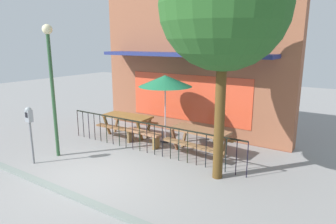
% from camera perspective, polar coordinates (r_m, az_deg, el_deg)
% --- Properties ---
extents(ground, '(40.00, 40.00, 0.00)m').
position_cam_1_polar(ground, '(7.90, -13.57, -12.20)').
color(ground, gray).
extents(pub_storefront, '(7.51, 1.48, 5.62)m').
position_cam_1_polar(pub_storefront, '(10.99, 4.44, 10.33)').
color(pub_storefront, maroon).
rests_on(pub_storefront, ground).
extents(patio_fence_front, '(6.33, 0.04, 0.97)m').
position_cam_1_polar(patio_fence_front, '(9.11, -4.09, -3.91)').
color(patio_fence_front, black).
rests_on(patio_fence_front, ground).
extents(picnic_table_left, '(1.87, 1.45, 0.79)m').
position_cam_1_polar(picnic_table_left, '(10.86, -7.79, -1.48)').
color(picnic_table_left, olive).
rests_on(picnic_table_left, ground).
extents(picnic_table_right, '(1.91, 1.50, 0.79)m').
position_cam_1_polar(picnic_table_right, '(9.10, 6.08, -4.32)').
color(picnic_table_right, '#906140').
rests_on(picnic_table_right, ground).
extents(patio_umbrella, '(1.78, 1.78, 2.29)m').
position_cam_1_polar(patio_umbrella, '(9.87, -0.54, 5.92)').
color(patio_umbrella, black).
rests_on(patio_umbrella, ground).
extents(patio_bench, '(1.42, 0.39, 0.48)m').
position_cam_1_polar(patio_bench, '(9.89, -4.87, -4.42)').
color(patio_bench, '#A7704E').
rests_on(patio_bench, ground).
extents(parking_meter_near, '(0.18, 0.17, 1.63)m').
position_cam_1_polar(parking_meter_near, '(8.97, -25.04, -1.45)').
color(parking_meter_near, slate).
rests_on(parking_meter_near, ground).
extents(street_tree, '(2.96, 2.96, 5.63)m').
position_cam_1_polar(street_tree, '(7.12, 10.72, 19.40)').
color(street_tree, '#543B19').
rests_on(street_tree, ground).
extents(street_lamp, '(0.28, 0.28, 3.83)m').
position_cam_1_polar(street_lamp, '(9.12, -21.52, 7.08)').
color(street_lamp, '#2C5431').
rests_on(street_lamp, ground).
extents(curb_edge, '(10.52, 0.20, 0.11)m').
position_cam_1_polar(curb_edge, '(7.36, -19.11, -14.54)').
color(curb_edge, gray).
rests_on(curb_edge, ground).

